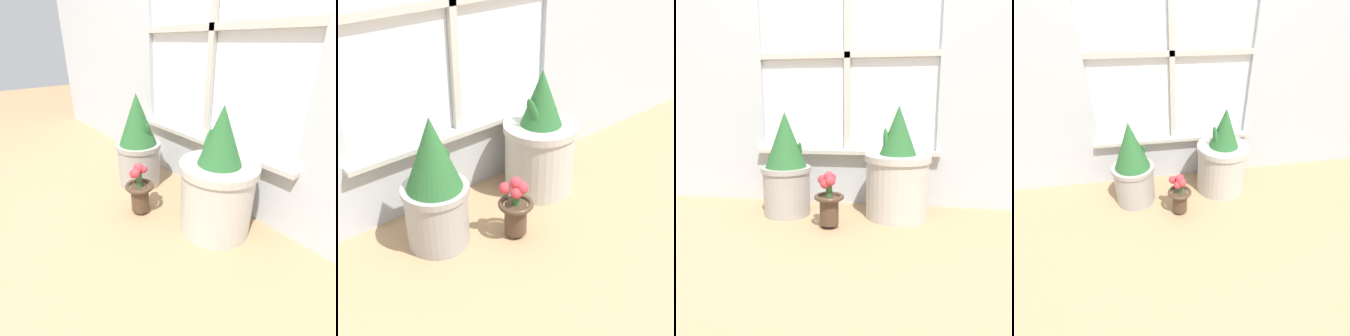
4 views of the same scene
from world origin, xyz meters
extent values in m
plane|color=tan|center=(0.00, 0.00, 0.00)|extent=(10.00, 10.00, 0.00)
cube|color=#B2B7BC|center=(0.00, 0.55, 0.17)|extent=(1.08, 0.05, 0.34)
cube|color=white|center=(0.00, 0.57, 0.91)|extent=(1.08, 0.02, 1.14)
cube|color=#BCB7AD|center=(0.00, 0.54, 0.91)|extent=(0.04, 0.02, 1.14)
cube|color=#BCB7AD|center=(0.00, 0.54, 0.91)|extent=(1.08, 0.02, 0.04)
cube|color=#BCB7AD|center=(0.00, 0.51, 0.33)|extent=(1.14, 0.06, 0.02)
cylinder|color=#9E9993|center=(-0.31, 0.26, 0.14)|extent=(0.26, 0.26, 0.28)
cylinder|color=#9E9993|center=(-0.31, 0.26, 0.26)|extent=(0.28, 0.28, 0.03)
cylinder|color=#38281E|center=(-0.31, 0.26, 0.27)|extent=(0.24, 0.24, 0.01)
cone|color=#28602D|center=(-0.31, 0.26, 0.43)|extent=(0.23, 0.23, 0.31)
ellipsoid|color=#28602D|center=(-0.24, 0.30, 0.35)|extent=(0.07, 0.10, 0.14)
cylinder|color=#B7B2A8|center=(0.31, 0.30, 0.18)|extent=(0.34, 0.34, 0.35)
cylinder|color=#B7B2A8|center=(0.31, 0.30, 0.34)|extent=(0.36, 0.36, 0.04)
cylinder|color=#38281E|center=(0.31, 0.30, 0.35)|extent=(0.31, 0.31, 0.01)
cone|color=#28602D|center=(0.31, 0.30, 0.49)|extent=(0.20, 0.20, 0.27)
ellipsoid|color=#28602D|center=(0.25, 0.29, 0.42)|extent=(0.06, 0.12, 0.17)
sphere|color=#473323|center=(-0.03, 0.12, 0.01)|extent=(0.02, 0.02, 0.02)
sphere|color=#473323|center=(-0.06, 0.07, 0.01)|extent=(0.02, 0.02, 0.02)
sphere|color=#473323|center=(0.00, 0.07, 0.01)|extent=(0.02, 0.02, 0.02)
cylinder|color=#473323|center=(-0.03, 0.09, 0.09)|extent=(0.10, 0.10, 0.14)
torus|color=#473323|center=(-0.03, 0.09, 0.16)|extent=(0.15, 0.15, 0.02)
cylinder|color=#386633|center=(-0.03, 0.09, 0.20)|extent=(0.03, 0.03, 0.08)
sphere|color=#C6333D|center=(-0.03, 0.09, 0.27)|extent=(0.05, 0.05, 0.05)
sphere|color=#C6333D|center=(-0.02, 0.11, 0.26)|extent=(0.04, 0.04, 0.04)
sphere|color=#C6333D|center=(-0.07, 0.11, 0.24)|extent=(0.05, 0.05, 0.05)
sphere|color=#C6333D|center=(-0.05, 0.07, 0.23)|extent=(0.05, 0.05, 0.05)
sphere|color=#C6333D|center=(-0.02, 0.06, 0.25)|extent=(0.05, 0.05, 0.05)
camera|label=1|loc=(1.00, -0.54, 0.85)|focal=28.00mm
camera|label=2|loc=(-1.10, -1.13, 1.30)|focal=50.00mm
camera|label=3|loc=(0.28, -1.49, 0.62)|focal=35.00mm
camera|label=4|loc=(-0.24, -1.22, 1.19)|focal=28.00mm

